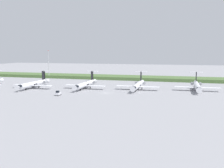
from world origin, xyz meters
name	(u,v)px	position (x,y,z in m)	size (l,w,h in m)	color
ground_plane	(120,85)	(0.00, 30.00, 0.00)	(500.00, 500.00, 0.00)	#939399
grass_berm	(131,78)	(0.00, 64.60, 1.11)	(320.00, 20.00, 2.22)	#4C6B38
regional_jet_second	(34,84)	(-43.43, 5.76, 2.54)	(22.81, 31.00, 9.00)	white
regional_jet_third	(86,84)	(-14.93, 11.92, 2.54)	(22.81, 31.00, 9.00)	white
regional_jet_fourth	(138,85)	(13.56, 15.56, 2.54)	(22.81, 31.00, 9.00)	white
regional_jet_fifth	(197,86)	(43.98, 20.13, 2.54)	(22.81, 31.00, 9.00)	white
antenna_mast	(49,67)	(-61.64, 55.27, 8.85)	(4.40, 0.50, 21.24)	#B2B2B7
baggage_tug	(58,93)	(-19.45, -12.29, 1.00)	(1.72, 3.20, 2.30)	silver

